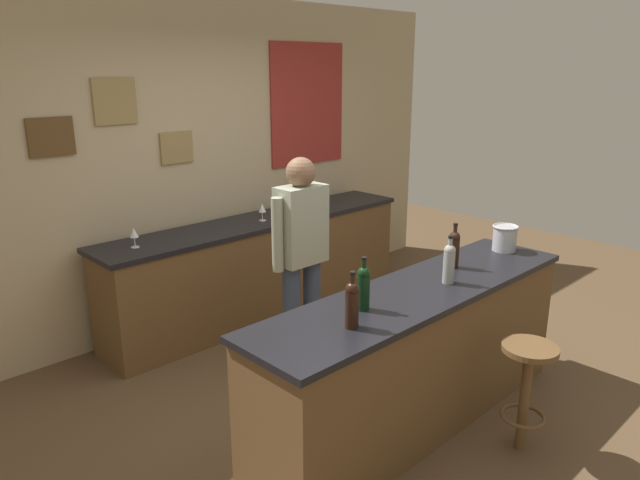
# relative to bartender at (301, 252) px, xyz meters

# --- Properties ---
(ground_plane) EXTENTS (10.00, 10.00, 0.00)m
(ground_plane) POSITION_rel_bartender_xyz_m (0.06, -0.59, -0.94)
(ground_plane) COLOR brown
(back_wall) EXTENTS (6.00, 0.09, 2.80)m
(back_wall) POSITION_rel_bartender_xyz_m (0.08, 1.43, 0.48)
(back_wall) COLOR tan
(back_wall) RESTS_ON ground_plane
(bar_counter) EXTENTS (2.49, 0.60, 0.92)m
(bar_counter) POSITION_rel_bartender_xyz_m (0.06, -0.99, -0.47)
(bar_counter) COLOR brown
(bar_counter) RESTS_ON ground_plane
(side_counter) EXTENTS (3.08, 0.56, 0.90)m
(side_counter) POSITION_rel_bartender_xyz_m (0.46, 1.06, -0.48)
(side_counter) COLOR brown
(side_counter) RESTS_ON ground_plane
(bartender) EXTENTS (0.52, 0.21, 1.62)m
(bartender) POSITION_rel_bartender_xyz_m (0.00, 0.00, 0.00)
(bartender) COLOR #384766
(bartender) RESTS_ON ground_plane
(bar_stool) EXTENTS (0.32, 0.32, 0.68)m
(bar_stool) POSITION_rel_bartender_xyz_m (0.30, -1.62, -0.48)
(bar_stool) COLOR brown
(bar_stool) RESTS_ON ground_plane
(wine_bottle_a) EXTENTS (0.07, 0.07, 0.31)m
(wine_bottle_a) POSITION_rel_bartender_xyz_m (-0.63, -1.08, 0.12)
(wine_bottle_a) COLOR black
(wine_bottle_a) RESTS_ON bar_counter
(wine_bottle_b) EXTENTS (0.07, 0.07, 0.31)m
(wine_bottle_b) POSITION_rel_bartender_xyz_m (-0.42, -0.97, 0.12)
(wine_bottle_b) COLOR black
(wine_bottle_b) RESTS_ON bar_counter
(wine_bottle_c) EXTENTS (0.07, 0.07, 0.31)m
(wine_bottle_c) POSITION_rel_bartender_xyz_m (0.27, -1.06, 0.12)
(wine_bottle_c) COLOR #999E99
(wine_bottle_c) RESTS_ON bar_counter
(wine_bottle_d) EXTENTS (0.07, 0.07, 0.31)m
(wine_bottle_d) POSITION_rel_bartender_xyz_m (0.54, -0.91, 0.12)
(wine_bottle_d) COLOR black
(wine_bottle_d) RESTS_ON bar_counter
(ice_bucket) EXTENTS (0.19, 0.19, 0.19)m
(ice_bucket) POSITION_rel_bartender_xyz_m (1.13, -0.96, 0.08)
(ice_bucket) COLOR #B7BABF
(ice_bucket) RESTS_ON bar_counter
(wine_glass_a) EXTENTS (0.07, 0.07, 0.16)m
(wine_glass_a) POSITION_rel_bartender_xyz_m (-0.75, 1.05, 0.07)
(wine_glass_a) COLOR silver
(wine_glass_a) RESTS_ON side_counter
(wine_glass_b) EXTENTS (0.07, 0.07, 0.16)m
(wine_glass_b) POSITION_rel_bartender_xyz_m (0.45, 1.01, 0.07)
(wine_glass_b) COLOR silver
(wine_glass_b) RESTS_ON side_counter
(wine_glass_c) EXTENTS (0.07, 0.07, 0.16)m
(wine_glass_c) POSITION_rel_bartender_xyz_m (0.69, 1.13, 0.07)
(wine_glass_c) COLOR silver
(wine_glass_c) RESTS_ON side_counter
(wine_glass_d) EXTENTS (0.07, 0.07, 0.16)m
(wine_glass_d) POSITION_rel_bartender_xyz_m (1.17, 0.96, 0.07)
(wine_glass_d) COLOR silver
(wine_glass_d) RESTS_ON side_counter
(coffee_mug) EXTENTS (0.13, 0.08, 0.09)m
(coffee_mug) POSITION_rel_bartender_xyz_m (0.83, 1.03, 0.01)
(coffee_mug) COLOR silver
(coffee_mug) RESTS_ON side_counter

